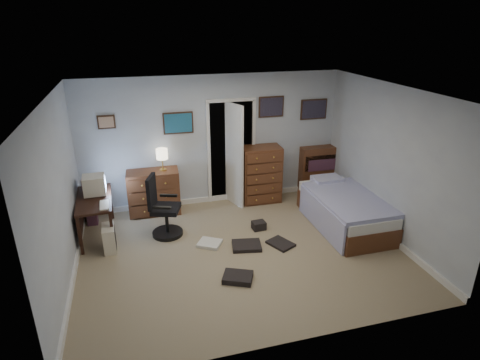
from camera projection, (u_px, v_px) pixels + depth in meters
name	position (u px, v px, depth m)	size (l,w,h in m)	color
floor	(241.00, 252.00, 6.36)	(5.00, 4.00, 0.02)	tan
computer_desk	(90.00, 207.00, 6.62)	(0.60, 1.21, 0.69)	black
crt_monitor	(94.00, 185.00, 6.66)	(0.37, 0.34, 0.33)	beige
keyboard	(104.00, 205.00, 6.32)	(0.14, 0.37, 0.02)	beige
pc_tower	(109.00, 238.00, 6.33)	(0.20, 0.39, 0.41)	beige
office_chair	(163.00, 213.00, 6.70)	(0.65, 0.65, 1.07)	black
media_stack	(90.00, 202.00, 7.05)	(0.18, 0.18, 0.88)	maroon
low_dresser	(154.00, 192.00, 7.49)	(0.94, 0.47, 0.84)	#58311B
table_lamp	(162.00, 155.00, 7.27)	(0.22, 0.22, 0.41)	gold
doorway	(228.00, 148.00, 8.09)	(0.96, 1.12, 2.05)	black
tall_dresser	(261.00, 174.00, 7.93)	(0.77, 0.45, 1.13)	#58311B
headboard_bookcase	(325.00, 168.00, 8.40)	(1.10, 0.31, 0.99)	#58311B
bed	(344.00, 210.00, 7.06)	(1.05, 1.94, 0.64)	#58311B
wall_posters	(242.00, 114.00, 7.61)	(4.38, 0.04, 0.60)	#331E11
floor_clutter	(246.00, 249.00, 6.34)	(1.58, 1.64, 0.14)	black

